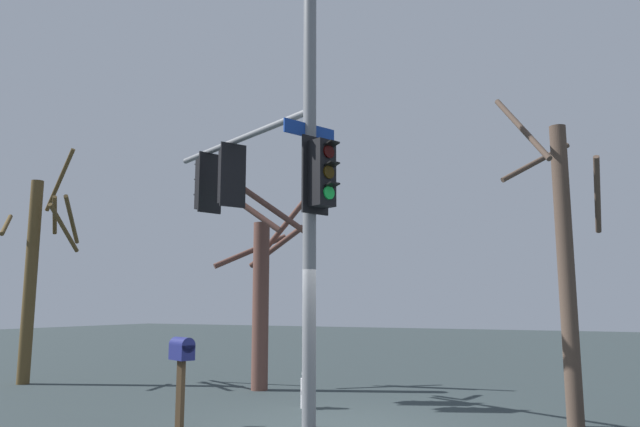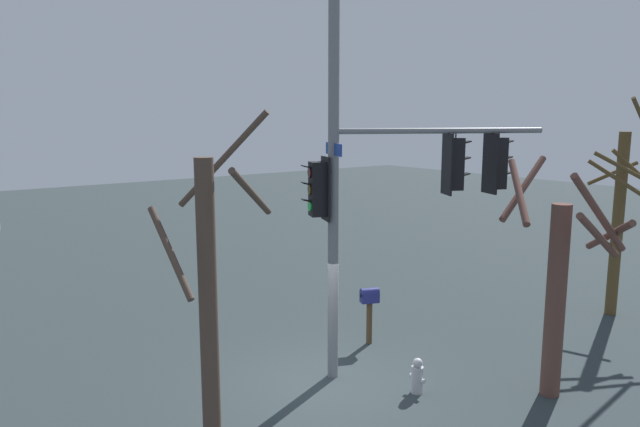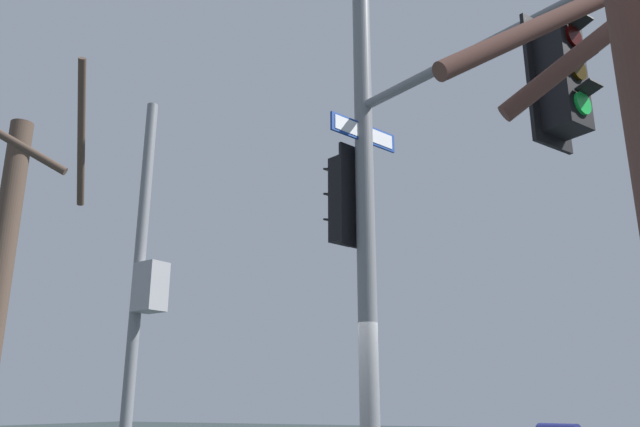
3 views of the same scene
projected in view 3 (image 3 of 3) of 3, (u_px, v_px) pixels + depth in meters
The scene contains 2 objects.
main_signal_pole_assembly at pixel (431, 108), 7.19m from camera, with size 4.58×4.88×9.38m.
secondary_pole_assembly at pixel (143, 284), 12.88m from camera, with size 0.57×0.86×8.04m.
Camera 3 is at (6.57, 3.02, 1.62)m, focal length 35.36 mm.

